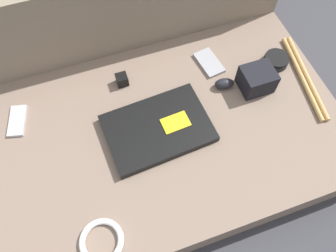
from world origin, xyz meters
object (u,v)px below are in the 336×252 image
(laptop, at_px, (158,128))
(phone_black, at_px, (17,121))
(speaker_puck, at_px, (276,60))
(camera_pouch, at_px, (257,79))
(phone_silver, at_px, (209,63))
(computer_mouse, at_px, (224,84))
(charger_brick, at_px, (122,80))

(laptop, xyz_separation_m, phone_black, (-0.44, 0.19, -0.01))
(laptop, relative_size, phone_black, 2.80)
(speaker_puck, xyz_separation_m, phone_black, (-0.95, 0.06, -0.01))
(laptop, distance_m, camera_pouch, 0.39)
(phone_silver, bearing_deg, speaker_puck, -26.42)
(laptop, distance_m, phone_silver, 0.34)
(laptop, xyz_separation_m, phone_silver, (0.27, 0.20, -0.01))
(laptop, height_order, phone_silver, laptop)
(speaker_puck, bearing_deg, phone_black, 176.12)
(laptop, relative_size, speaker_puck, 3.84)
(laptop, height_order, phone_black, laptop)
(computer_mouse, xyz_separation_m, phone_black, (-0.72, 0.10, -0.01))
(speaker_puck, distance_m, phone_silver, 0.25)
(computer_mouse, bearing_deg, charger_brick, 169.95)
(phone_silver, distance_m, charger_brick, 0.33)
(speaker_puck, distance_m, camera_pouch, 0.14)
(computer_mouse, relative_size, speaker_puck, 0.82)
(camera_pouch, relative_size, charger_brick, 2.76)
(laptop, bearing_deg, computer_mouse, 14.08)
(computer_mouse, bearing_deg, camera_pouch, -6.48)
(phone_silver, bearing_deg, charger_brick, 168.12)
(computer_mouse, xyz_separation_m, phone_silver, (-0.01, 0.11, -0.01))
(laptop, relative_size, camera_pouch, 3.17)
(phone_black, bearing_deg, phone_silver, 15.27)
(laptop, relative_size, computer_mouse, 4.66)
(phone_silver, xyz_separation_m, charger_brick, (-0.33, 0.02, 0.01))
(speaker_puck, bearing_deg, computer_mouse, -171.12)
(laptop, distance_m, phone_black, 0.48)
(laptop, xyz_separation_m, computer_mouse, (0.28, 0.09, 0.00))
(speaker_puck, relative_size, camera_pouch, 0.83)
(phone_silver, relative_size, camera_pouch, 1.19)
(computer_mouse, distance_m, charger_brick, 0.37)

